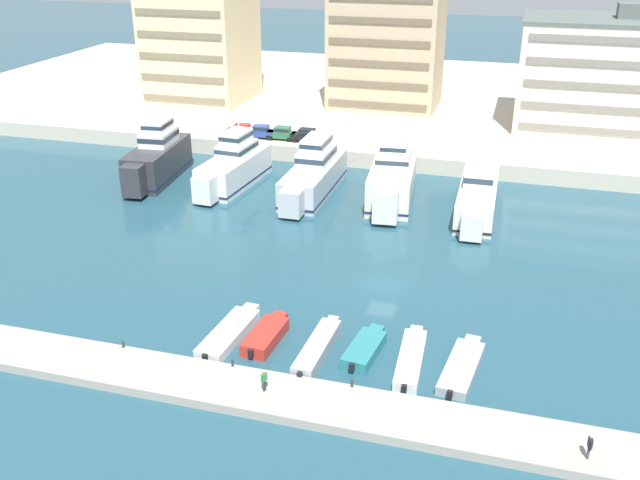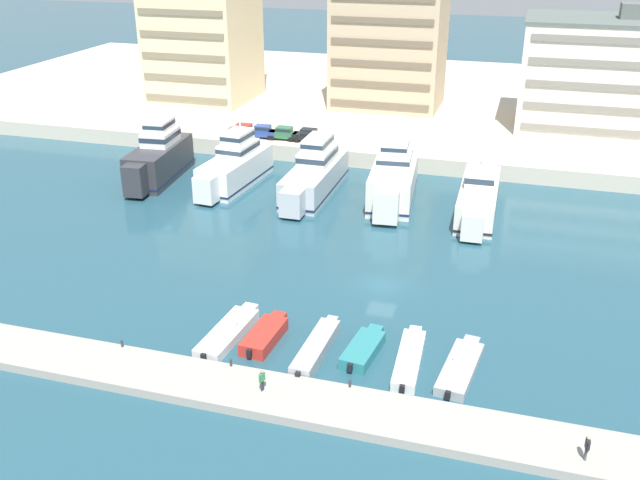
# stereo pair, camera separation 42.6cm
# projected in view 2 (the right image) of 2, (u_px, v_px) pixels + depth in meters

# --- Properties ---
(ground_plane) EXTENTS (400.00, 400.00, 0.00)m
(ground_plane) POSITION_uv_depth(u_px,v_px,m) (382.00, 285.00, 64.29)
(ground_plane) COLOR #234C5B
(quay_promenade) EXTENTS (180.00, 70.00, 2.16)m
(quay_promenade) POSITION_uv_depth(u_px,v_px,m) (463.00, 105.00, 121.87)
(quay_promenade) COLOR beige
(quay_promenade) RESTS_ON ground
(pier_dock) EXTENTS (120.00, 4.67, 0.68)m
(pier_dock) POSITION_uv_depth(u_px,v_px,m) (325.00, 406.00, 47.90)
(pier_dock) COLOR #9E998E
(pier_dock) RESTS_ON ground
(yacht_charcoal_far_left) EXTENTS (5.53, 15.67, 9.18)m
(yacht_charcoal_far_left) POSITION_uv_depth(u_px,v_px,m) (158.00, 158.00, 89.32)
(yacht_charcoal_far_left) COLOR #333338
(yacht_charcoal_far_left) RESTS_ON ground
(yacht_white_left) EXTENTS (5.37, 15.86, 8.37)m
(yacht_white_left) POSITION_uv_depth(u_px,v_px,m) (235.00, 166.00, 87.52)
(yacht_white_left) COLOR white
(yacht_white_left) RESTS_ON ground
(yacht_silver_mid_left) EXTENTS (4.49, 17.99, 8.36)m
(yacht_silver_mid_left) POSITION_uv_depth(u_px,v_px,m) (315.00, 174.00, 85.05)
(yacht_silver_mid_left) COLOR silver
(yacht_silver_mid_left) RESTS_ON ground
(yacht_ivory_center_left) EXTENTS (6.07, 15.86, 8.74)m
(yacht_ivory_center_left) POSITION_uv_depth(u_px,v_px,m) (393.00, 180.00, 82.26)
(yacht_ivory_center_left) COLOR silver
(yacht_ivory_center_left) RESTS_ON ground
(yacht_ivory_center) EXTENTS (4.34, 17.61, 6.75)m
(yacht_ivory_center) POSITION_uv_depth(u_px,v_px,m) (478.00, 196.00, 79.32)
(yacht_ivory_center) COLOR silver
(yacht_ivory_center) RESTS_ON ground
(motorboat_white_far_left) EXTENTS (2.68, 8.52, 1.18)m
(motorboat_white_far_left) POSITION_uv_depth(u_px,v_px,m) (229.00, 332.00, 56.32)
(motorboat_white_far_left) COLOR white
(motorboat_white_far_left) RESTS_ON ground
(motorboat_red_left) EXTENTS (2.37, 6.23, 1.04)m
(motorboat_red_left) POSITION_uv_depth(u_px,v_px,m) (265.00, 335.00, 55.66)
(motorboat_red_left) COLOR red
(motorboat_red_left) RESTS_ON ground
(motorboat_grey_mid_left) EXTENTS (1.89, 8.46, 1.08)m
(motorboat_grey_mid_left) POSITION_uv_depth(u_px,v_px,m) (316.00, 348.00, 54.00)
(motorboat_grey_mid_left) COLOR #9EA3A8
(motorboat_grey_mid_left) RESTS_ON ground
(motorboat_teal_center_left) EXTENTS (2.59, 6.20, 0.92)m
(motorboat_teal_center_left) POSITION_uv_depth(u_px,v_px,m) (364.00, 349.00, 54.00)
(motorboat_teal_center_left) COLOR teal
(motorboat_teal_center_left) RESTS_ON ground
(motorboat_white_center) EXTENTS (2.09, 8.44, 0.85)m
(motorboat_white_center) POSITION_uv_depth(u_px,v_px,m) (409.00, 359.00, 52.91)
(motorboat_white_center) COLOR white
(motorboat_white_center) RESTS_ON ground
(motorboat_grey_center_right) EXTENTS (2.95, 8.16, 1.11)m
(motorboat_grey_center_right) POSITION_uv_depth(u_px,v_px,m) (461.00, 367.00, 51.97)
(motorboat_grey_center_right) COLOR #9EA3A8
(motorboat_grey_center_right) RESTS_ON ground
(car_red_far_left) EXTENTS (4.18, 2.08, 1.80)m
(car_red_far_left) POSITION_uv_depth(u_px,v_px,m) (243.00, 130.00, 99.84)
(car_red_far_left) COLOR red
(car_red_far_left) RESTS_ON quay_promenade
(car_blue_left) EXTENTS (4.17, 2.06, 1.80)m
(car_blue_left) POSITION_uv_depth(u_px,v_px,m) (262.00, 131.00, 99.23)
(car_blue_left) COLOR #28428E
(car_blue_left) RESTS_ON quay_promenade
(car_green_mid_left) EXTENTS (4.10, 1.92, 1.80)m
(car_green_mid_left) POSITION_uv_depth(u_px,v_px,m) (284.00, 133.00, 98.50)
(car_green_mid_left) COLOR #2D6642
(car_green_mid_left) RESTS_ON quay_promenade
(car_black_center_left) EXTENTS (4.12, 1.95, 1.80)m
(car_black_center_left) POSITION_uv_depth(u_px,v_px,m) (308.00, 135.00, 97.58)
(car_black_center_left) COLOR black
(car_black_center_left) RESTS_ON quay_promenade
(apartment_block_far_left) EXTENTS (15.77, 15.55, 28.98)m
(apartment_block_far_left) POSITION_uv_depth(u_px,v_px,m) (202.00, 16.00, 115.60)
(apartment_block_far_left) COLOR beige
(apartment_block_far_left) RESTS_ON quay_promenade
(apartment_block_left) EXTENTS (17.23, 13.13, 27.66)m
(apartment_block_left) POSITION_uv_depth(u_px,v_px,m) (390.00, 24.00, 111.48)
(apartment_block_left) COLOR #C6AD89
(apartment_block_left) RESTS_ON quay_promenade
(apartment_block_mid_left) EXTENTS (21.84, 15.60, 17.53)m
(apartment_block_mid_left) POSITION_uv_depth(u_px,v_px,m) (599.00, 74.00, 101.35)
(apartment_block_mid_left) COLOR silver
(apartment_block_mid_left) RESTS_ON quay_promenade
(pedestrian_near_edge) EXTENTS (0.36, 0.60, 1.63)m
(pedestrian_near_edge) POSITION_uv_depth(u_px,v_px,m) (262.00, 379.00, 48.50)
(pedestrian_near_edge) COLOR #282D3D
(pedestrian_near_edge) RESTS_ON pier_dock
(pedestrian_mid_deck) EXTENTS (0.27, 0.67, 1.74)m
(pedestrian_mid_deck) POSITION_uv_depth(u_px,v_px,m) (587.00, 446.00, 42.25)
(pedestrian_mid_deck) COLOR #4C515B
(pedestrian_mid_deck) RESTS_ON pier_dock
(bollard_west) EXTENTS (0.20, 0.20, 0.61)m
(bollard_west) POSITION_uv_depth(u_px,v_px,m) (122.00, 343.00, 53.74)
(bollard_west) COLOR #2D2D33
(bollard_west) RESTS_ON pier_dock
(bollard_west_mid) EXTENTS (0.20, 0.20, 0.61)m
(bollard_west_mid) POSITION_uv_depth(u_px,v_px,m) (231.00, 362.00, 51.44)
(bollard_west_mid) COLOR #2D2D33
(bollard_west_mid) RESTS_ON pier_dock
(bollard_east_mid) EXTENTS (0.20, 0.20, 0.61)m
(bollard_east_mid) POSITION_uv_depth(u_px,v_px,m) (350.00, 383.00, 49.13)
(bollard_east_mid) COLOR #2D2D33
(bollard_east_mid) RESTS_ON pier_dock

